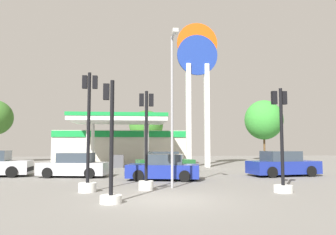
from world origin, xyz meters
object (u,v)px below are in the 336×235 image
object	(u,v)px
car_1	(74,166)
traffic_signal_3	(146,154)
car_3	(164,168)
car_2	(283,165)
corner_streetlamp	(173,95)
station_pole_sign	(197,75)
traffic_signal_1	(88,153)
car_4	(165,163)
tree_2	(264,120)
tree_1	(146,125)
traffic_signal_2	(110,167)
traffic_signal_0	(282,157)

from	to	relation	value
car_1	traffic_signal_3	size ratio (longest dim) A/B	1.00
car_3	car_1	bearing A→B (deg)	156.40
car_2	corner_streetlamp	xyz separation A→B (m)	(-7.71, -5.33, 3.56)
station_pole_sign	car_2	distance (m)	12.17
car_2	corner_streetlamp	world-z (taller)	corner_streetlamp
traffic_signal_1	car_4	bearing A→B (deg)	67.04
car_1	corner_streetlamp	world-z (taller)	corner_streetlamp
tree_2	corner_streetlamp	bearing A→B (deg)	-119.97
tree_2	traffic_signal_1	bearing A→B (deg)	-125.18
traffic_signal_1	tree_1	distance (m)	23.76
station_pole_sign	car_1	xyz separation A→B (m)	(-9.36, -8.07, -7.60)
traffic_signal_2	tree_1	world-z (taller)	tree_1
car_2	car_4	world-z (taller)	car_2
car_4	traffic_signal_0	bearing A→B (deg)	-70.00
corner_streetlamp	station_pole_sign	bearing A→B (deg)	74.49
car_3	tree_1	xyz separation A→B (m)	(-0.32, 19.05, 3.53)
car_3	traffic_signal_1	bearing A→B (deg)	-129.84
car_3	car_4	size ratio (longest dim) A/B	0.99
car_3	corner_streetlamp	xyz separation A→B (m)	(0.09, -3.67, 3.62)
traffic_signal_1	traffic_signal_2	distance (m)	3.08
car_4	tree_1	distance (m)	13.93
traffic_signal_2	tree_2	bearing A→B (deg)	59.22
traffic_signal_0	traffic_signal_1	bearing A→B (deg)	173.35
car_2	tree_1	distance (m)	19.50
station_pole_sign	tree_2	world-z (taller)	station_pole_sign
car_4	tree_2	distance (m)	21.72
car_1	car_3	distance (m)	5.85
car_3	tree_1	world-z (taller)	tree_1
car_3	traffic_signal_1	world-z (taller)	traffic_signal_1
corner_streetlamp	tree_1	bearing A→B (deg)	91.02
car_1	car_4	distance (m)	6.78
traffic_signal_0	tree_2	xyz separation A→B (m)	(10.08, 26.86, 3.63)
station_pole_sign	corner_streetlamp	size ratio (longest dim) A/B	1.84
traffic_signal_3	car_1	bearing A→B (deg)	123.94
station_pole_sign	corner_streetlamp	bearing A→B (deg)	-105.51
traffic_signal_1	traffic_signal_3	bearing A→B (deg)	9.20
traffic_signal_1	car_2	bearing A→B (deg)	27.74
tree_2	corner_streetlamp	distance (m)	29.14
station_pole_sign	car_2	world-z (taller)	station_pole_sign
tree_1	corner_streetlamp	xyz separation A→B (m)	(0.40, -22.72, 0.09)
tree_1	car_3	bearing A→B (deg)	-89.05
station_pole_sign	tree_1	distance (m)	10.48
car_1	tree_1	size ratio (longest dim) A/B	0.75
traffic_signal_2	tree_2	size ratio (longest dim) A/B	0.56
car_3	traffic_signal_2	xyz separation A→B (m)	(-2.48, -7.18, 0.57)
car_1	traffic_signal_1	bearing A→B (deg)	-75.42
traffic_signal_1	traffic_signal_3	distance (m)	2.52
car_2	car_4	distance (m)	8.21
traffic_signal_0	corner_streetlamp	size ratio (longest dim) A/B	0.62
car_3	traffic_signal_0	bearing A→B (deg)	-49.32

